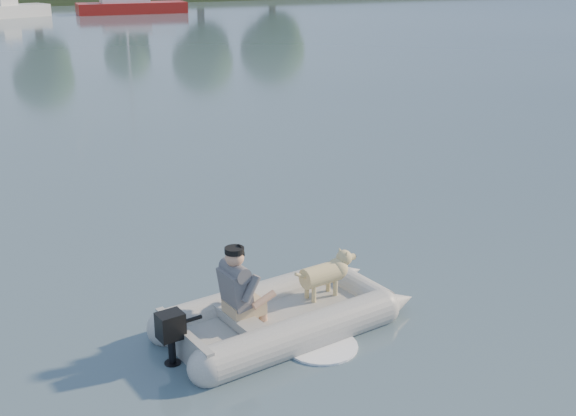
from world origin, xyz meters
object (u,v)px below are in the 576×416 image
dinghy (285,287)px  dog (321,278)px  man (237,285)px  sailboat (131,7)px  motorboat (9,2)px

dinghy → dog: dinghy is taller
dinghy → man: bearing=175.8°
dog → sailboat: sailboat is taller
sailboat → dinghy: bearing=-97.9°
dog → dinghy: bearing=-175.4°
motorboat → sailboat: bearing=-23.1°
dog → man: bearing=180.0°
dinghy → man: (-0.60, -0.06, 0.16)m
dog → motorboat: size_ratio=0.15×
man → dog: man is taller
man → sailboat: (9.60, 46.14, -0.21)m
dinghy → motorboat: motorboat is taller
dinghy → sailboat: (9.00, 46.08, -0.04)m
man → motorboat: size_ratio=0.18×
dinghy → dog: (0.54, 0.14, -0.06)m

